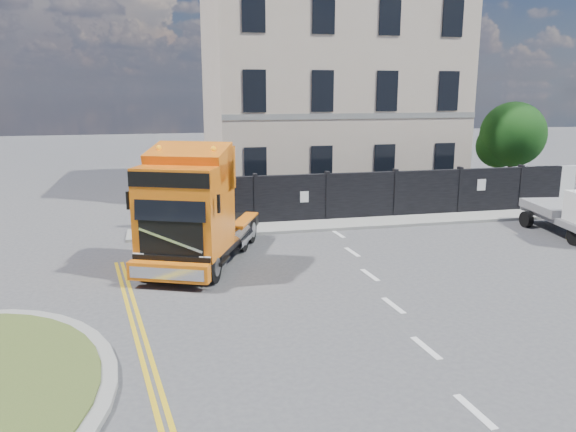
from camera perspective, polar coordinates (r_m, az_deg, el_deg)
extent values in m
plane|color=#424244|center=(14.17, -1.19, -9.48)|extent=(120.00, 120.00, 0.00)
cube|color=black|center=(23.90, 8.57, 2.06)|extent=(18.00, 0.25, 2.00)
cube|color=silver|center=(28.11, 24.96, 2.59)|extent=(2.60, 0.12, 2.00)
cube|color=beige|center=(30.60, 3.64, 12.94)|extent=(12.00, 10.00, 11.00)
cylinder|color=#382619|center=(30.47, 21.58, 3.97)|extent=(0.24, 0.24, 2.40)
sphere|color=black|center=(30.27, 21.89, 7.71)|extent=(3.20, 3.20, 3.20)
sphere|color=black|center=(30.37, 20.59, 6.69)|extent=(2.20, 2.20, 2.20)
cube|color=gray|center=(23.27, 9.30, -0.62)|extent=(20.00, 1.60, 0.12)
cube|color=black|center=(18.40, -8.48, -2.12)|extent=(4.34, 6.23, 0.41)
cube|color=orange|center=(16.63, -10.37, 0.80)|extent=(3.05, 3.10, 2.58)
cube|color=orange|center=(17.35, -9.40, 4.88)|extent=(2.44, 1.66, 1.29)
cube|color=black|center=(15.48, -11.93, 1.24)|extent=(1.89, 0.84, 0.97)
cube|color=orange|center=(15.68, -12.02, -5.58)|extent=(2.25, 1.19, 0.51)
cylinder|color=black|center=(16.71, -14.25, -4.65)|extent=(0.64, 1.00, 0.96)
cylinder|color=gray|center=(16.71, -14.25, -4.65)|extent=(0.51, 0.62, 0.53)
cylinder|color=black|center=(16.01, -7.71, -5.13)|extent=(0.64, 1.00, 0.96)
cylinder|color=gray|center=(16.01, -7.71, -5.13)|extent=(0.51, 0.62, 0.53)
cylinder|color=black|center=(19.62, -10.37, -1.90)|extent=(0.64, 1.00, 0.96)
cylinder|color=gray|center=(19.62, -10.37, -1.90)|extent=(0.51, 0.62, 0.53)
cylinder|color=black|center=(19.03, -4.74, -2.18)|extent=(0.64, 1.00, 0.96)
cylinder|color=gray|center=(19.03, -4.74, -2.18)|extent=(0.51, 0.62, 0.53)
cylinder|color=black|center=(20.63, -9.32, -1.14)|extent=(0.64, 1.00, 0.96)
cylinder|color=gray|center=(20.63, -9.32, -1.14)|extent=(0.51, 0.62, 0.53)
cylinder|color=black|center=(20.06, -3.94, -1.39)|extent=(0.64, 1.00, 0.96)
cylinder|color=gray|center=(20.06, -3.94, -1.39)|extent=(0.51, 0.62, 0.53)
cube|color=slate|center=(23.66, 26.73, -0.17)|extent=(2.37, 4.58, 0.23)
cylinder|color=black|center=(22.17, 27.13, -1.85)|extent=(0.23, 0.64, 0.64)
cylinder|color=black|center=(24.25, 23.05, -0.31)|extent=(0.23, 0.64, 0.64)
cylinder|color=black|center=(25.30, 26.23, -0.11)|extent=(0.23, 0.64, 0.64)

